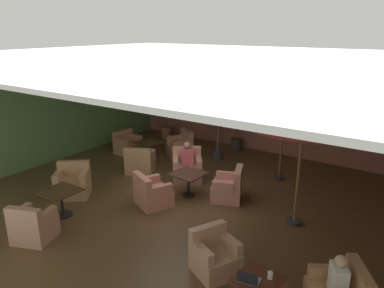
{
  "coord_description": "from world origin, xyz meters",
  "views": [
    {
      "loc": [
        5.11,
        -6.92,
        4.17
      ],
      "look_at": [
        0.0,
        0.48,
        1.33
      ],
      "focal_mm": 34.54,
      "sensor_mm": 36.0,
      "label": 1
    }
  ],
  "objects_px": {
    "armchair_front_right_south": "(187,169)",
    "open_laptop": "(248,279)",
    "armchair_front_left_north": "(215,257)",
    "armchair_rear_right_east": "(33,226)",
    "iced_drink_cup": "(270,275)",
    "armchair_front_right_north": "(152,194)",
    "armchair_rear_right_north": "(73,184)",
    "cafe_table_rear_right": "(61,196)",
    "armchair_front_right_east": "(229,188)",
    "potted_tree_mid_left": "(166,104)",
    "patron_blue_shirt": "(187,155)",
    "cafe_table_front_right": "(188,177)",
    "cafe_table_mid_center": "(149,146)",
    "potted_tree_left_corner": "(218,112)",
    "patio_umbrella_tall_red": "(285,92)",
    "patron_by_window": "(339,277)",
    "cafe_table_front_left": "(258,287)",
    "armchair_mid_center_east": "(128,145)",
    "armchair_mid_center_north": "(180,147)",
    "patio_umbrella_center_beige": "(304,117)",
    "potted_tree_mid_right": "(238,102)",
    "armchair_mid_center_south": "(140,162)"
  },
  "relations": [
    {
      "from": "armchair_front_right_south",
      "to": "open_laptop",
      "type": "height_order",
      "value": "armchair_front_right_south"
    },
    {
      "from": "armchair_front_left_north",
      "to": "open_laptop",
      "type": "xyz_separation_m",
      "value": [
        0.97,
        -0.66,
        0.37
      ]
    },
    {
      "from": "armchair_rear_right_east",
      "to": "iced_drink_cup",
      "type": "xyz_separation_m",
      "value": [
        4.77,
        0.82,
        0.36
      ]
    },
    {
      "from": "armchair_front_left_north",
      "to": "armchair_front_right_north",
      "type": "distance_m",
      "value": 2.94
    },
    {
      "from": "armchair_rear_right_north",
      "to": "cafe_table_rear_right",
      "type": "bearing_deg",
      "value": -51.46
    },
    {
      "from": "armchair_front_right_east",
      "to": "potted_tree_mid_left",
      "type": "xyz_separation_m",
      "value": [
        -4.75,
        3.44,
        1.05
      ]
    },
    {
      "from": "cafe_table_rear_right",
      "to": "patron_blue_shirt",
      "type": "xyz_separation_m",
      "value": [
        1.19,
        3.33,
        0.29
      ]
    },
    {
      "from": "patron_blue_shirt",
      "to": "cafe_table_front_right",
      "type": "bearing_deg",
      "value": -52.9
    },
    {
      "from": "armchair_rear_right_north",
      "to": "armchair_front_right_north",
      "type": "bearing_deg",
      "value": 20.07
    },
    {
      "from": "cafe_table_mid_center",
      "to": "potted_tree_left_corner",
      "type": "distance_m",
      "value": 2.51
    },
    {
      "from": "patio_umbrella_tall_red",
      "to": "patron_by_window",
      "type": "xyz_separation_m",
      "value": [
        2.72,
        -4.61,
        -1.79
      ]
    },
    {
      "from": "cafe_table_front_left",
      "to": "cafe_table_mid_center",
      "type": "height_order",
      "value": "same"
    },
    {
      "from": "cafe_table_front_left",
      "to": "cafe_table_mid_center",
      "type": "bearing_deg",
      "value": 143.9
    },
    {
      "from": "cafe_table_front_right",
      "to": "patio_umbrella_tall_red",
      "type": "xyz_separation_m",
      "value": [
        1.52,
        2.38,
        1.99
      ]
    },
    {
      "from": "armchair_front_left_north",
      "to": "potted_tree_left_corner",
      "type": "xyz_separation_m",
      "value": [
        -2.98,
        5.08,
        1.3
      ]
    },
    {
      "from": "armchair_mid_center_east",
      "to": "potted_tree_mid_left",
      "type": "bearing_deg",
      "value": 92.64
    },
    {
      "from": "armchair_mid_center_east",
      "to": "potted_tree_left_corner",
      "type": "relative_size",
      "value": 0.4
    },
    {
      "from": "armchair_mid_center_north",
      "to": "patron_by_window",
      "type": "relative_size",
      "value": 1.64
    },
    {
      "from": "patron_blue_shirt",
      "to": "iced_drink_cup",
      "type": "bearing_deg",
      "value": -41.23
    },
    {
      "from": "armchair_front_left_north",
      "to": "armchair_mid_center_north",
      "type": "height_order",
      "value": "armchair_mid_center_north"
    },
    {
      "from": "open_laptop",
      "to": "potted_tree_left_corner",
      "type": "bearing_deg",
      "value": 124.53
    },
    {
      "from": "armchair_front_left_north",
      "to": "cafe_table_rear_right",
      "type": "height_order",
      "value": "armchair_front_left_north"
    },
    {
      "from": "armchair_front_right_north",
      "to": "potted_tree_left_corner",
      "type": "relative_size",
      "value": 0.49
    },
    {
      "from": "patio_umbrella_center_beige",
      "to": "open_laptop",
      "type": "bearing_deg",
      "value": -82.75
    },
    {
      "from": "armchair_mid_center_north",
      "to": "armchair_mid_center_east",
      "type": "height_order",
      "value": "armchair_mid_center_north"
    },
    {
      "from": "potted_tree_mid_left",
      "to": "patron_blue_shirt",
      "type": "height_order",
      "value": "potted_tree_mid_left"
    },
    {
      "from": "cafe_table_rear_right",
      "to": "patio_umbrella_tall_red",
      "type": "relative_size",
      "value": 0.29
    },
    {
      "from": "armchair_rear_right_north",
      "to": "potted_tree_mid_right",
      "type": "bearing_deg",
      "value": 73.45
    },
    {
      "from": "armchair_front_right_north",
      "to": "armchair_mid_center_south",
      "type": "bearing_deg",
      "value": 139.63
    },
    {
      "from": "armchair_front_left_north",
      "to": "patron_by_window",
      "type": "bearing_deg",
      "value": 1.96
    },
    {
      "from": "patron_by_window",
      "to": "armchair_rear_right_north",
      "type": "bearing_deg",
      "value": 175.43
    },
    {
      "from": "armchair_front_right_north",
      "to": "potted_tree_left_corner",
      "type": "distance_m",
      "value": 3.96
    },
    {
      "from": "armchair_mid_center_north",
      "to": "armchair_mid_center_south",
      "type": "xyz_separation_m",
      "value": [
        -0.1,
        -1.87,
        -0.01
      ]
    },
    {
      "from": "cafe_table_front_right",
      "to": "potted_tree_mid_left",
      "type": "distance_m",
      "value": 5.46
    },
    {
      "from": "open_laptop",
      "to": "armchair_front_right_south",
      "type": "bearing_deg",
      "value": 134.99
    },
    {
      "from": "armchair_mid_center_north",
      "to": "armchair_mid_center_east",
      "type": "bearing_deg",
      "value": -154.05
    },
    {
      "from": "armchair_mid_center_south",
      "to": "potted_tree_left_corner",
      "type": "xyz_separation_m",
      "value": [
        1.35,
        2.27,
        1.29
      ]
    },
    {
      "from": "armchair_mid_center_east",
      "to": "armchair_mid_center_south",
      "type": "distance_m",
      "value": 1.89
    },
    {
      "from": "potted_tree_mid_left",
      "to": "potted_tree_mid_right",
      "type": "bearing_deg",
      "value": 3.46
    },
    {
      "from": "patio_umbrella_center_beige",
      "to": "potted_tree_mid_right",
      "type": "xyz_separation_m",
      "value": [
        -3.52,
        3.85,
        -0.71
      ]
    },
    {
      "from": "potted_tree_left_corner",
      "to": "potted_tree_mid_left",
      "type": "distance_m",
      "value": 3.2
    },
    {
      "from": "iced_drink_cup",
      "to": "armchair_front_right_south",
      "type": "bearing_deg",
      "value": 138.68
    },
    {
      "from": "armchair_front_right_east",
      "to": "patron_by_window",
      "type": "relative_size",
      "value": 1.58
    },
    {
      "from": "cafe_table_front_right",
      "to": "armchair_rear_right_east",
      "type": "bearing_deg",
      "value": -111.4
    },
    {
      "from": "cafe_table_front_right",
      "to": "open_laptop",
      "type": "distance_m",
      "value": 4.33
    },
    {
      "from": "armchair_front_right_south",
      "to": "armchair_rear_right_east",
      "type": "relative_size",
      "value": 1.18
    },
    {
      "from": "cafe_table_front_left",
      "to": "patio_umbrella_center_beige",
      "type": "relative_size",
      "value": 0.27
    },
    {
      "from": "armchair_rear_right_east",
      "to": "potted_tree_mid_right",
      "type": "bearing_deg",
      "value": 85.32
    },
    {
      "from": "cafe_table_mid_center",
      "to": "potted_tree_mid_right",
      "type": "height_order",
      "value": "potted_tree_mid_right"
    },
    {
      "from": "patron_by_window",
      "to": "cafe_table_mid_center",
      "type": "bearing_deg",
      "value": 151.67
    }
  ]
}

